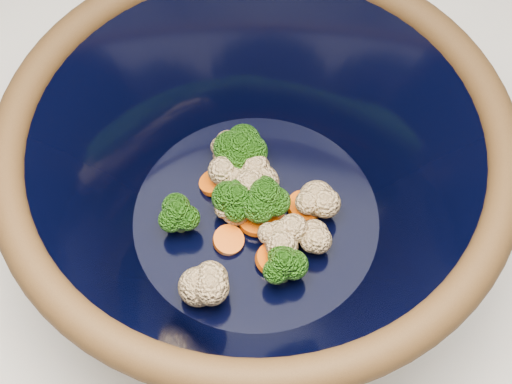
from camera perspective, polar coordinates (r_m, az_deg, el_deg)
The scene contains 3 objects.
counter at distance 1.10m, azimuth 2.54°, elevation -11.97°, with size 1.20×1.20×0.90m, color white.
mixing_bowl at distance 0.58m, azimuth -0.00°, elevation 0.86°, with size 0.48×0.48×0.17m.
vegetable_pile at distance 0.62m, azimuth -0.43°, elevation -0.93°, with size 0.15×0.17×0.05m.
Camera 1 is at (0.02, -0.37, 1.49)m, focal length 50.00 mm.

